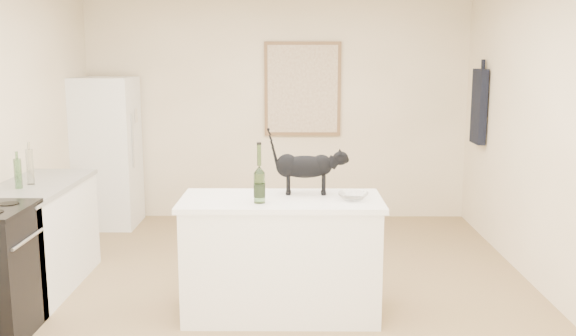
# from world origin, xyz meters

# --- Properties ---
(floor) EXTENTS (5.50, 5.50, 0.00)m
(floor) POSITION_xyz_m (0.00, 0.00, 0.00)
(floor) COLOR #8E6F4B
(floor) RESTS_ON ground
(wall_back) EXTENTS (4.50, 0.00, 4.50)m
(wall_back) POSITION_xyz_m (0.00, 2.75, 1.30)
(wall_back) COLOR #FEEAC4
(wall_back) RESTS_ON ground
(wall_front) EXTENTS (4.50, 0.00, 4.50)m
(wall_front) POSITION_xyz_m (0.00, -2.75, 1.30)
(wall_front) COLOR #FEEAC4
(wall_front) RESTS_ON ground
(wall_right) EXTENTS (0.00, 5.50, 5.50)m
(wall_right) POSITION_xyz_m (2.25, 0.00, 1.30)
(wall_right) COLOR #FEEAC4
(wall_right) RESTS_ON ground
(island_base) EXTENTS (1.44, 0.67, 0.86)m
(island_base) POSITION_xyz_m (0.10, -0.20, 0.43)
(island_base) COLOR white
(island_base) RESTS_ON floor
(island_top) EXTENTS (1.50, 0.70, 0.04)m
(island_top) POSITION_xyz_m (0.10, -0.20, 0.88)
(island_top) COLOR white
(island_top) RESTS_ON island_base
(left_cabinets) EXTENTS (0.60, 1.40, 0.86)m
(left_cabinets) POSITION_xyz_m (-1.95, 0.30, 0.43)
(left_cabinets) COLOR white
(left_cabinets) RESTS_ON floor
(left_countertop) EXTENTS (0.62, 1.44, 0.04)m
(left_countertop) POSITION_xyz_m (-1.95, 0.30, 0.88)
(left_countertop) COLOR gray
(left_countertop) RESTS_ON left_cabinets
(fridge) EXTENTS (0.68, 0.68, 1.70)m
(fridge) POSITION_xyz_m (-1.95, 2.35, 0.85)
(fridge) COLOR white
(fridge) RESTS_ON floor
(artwork_frame) EXTENTS (0.90, 0.03, 1.10)m
(artwork_frame) POSITION_xyz_m (0.30, 2.72, 1.55)
(artwork_frame) COLOR brown
(artwork_frame) RESTS_ON wall_back
(artwork_canvas) EXTENTS (0.82, 0.00, 1.02)m
(artwork_canvas) POSITION_xyz_m (0.30, 2.70, 1.55)
(artwork_canvas) COLOR beige
(artwork_canvas) RESTS_ON wall_back
(hanging_garment) EXTENTS (0.08, 0.34, 0.80)m
(hanging_garment) POSITION_xyz_m (2.19, 2.05, 1.40)
(hanging_garment) COLOR black
(hanging_garment) RESTS_ON wall_right
(black_cat) EXTENTS (0.54, 0.17, 0.38)m
(black_cat) POSITION_xyz_m (0.28, -0.05, 1.09)
(black_cat) COLOR black
(black_cat) RESTS_ON island_top
(wine_bottle) EXTENTS (0.11, 0.11, 0.39)m
(wine_bottle) POSITION_xyz_m (-0.05, -0.35, 1.09)
(wine_bottle) COLOR #285120
(wine_bottle) RESTS_ON island_top
(glass_bowl) EXTENTS (0.27, 0.27, 0.05)m
(glass_bowl) POSITION_xyz_m (0.63, -0.25, 0.93)
(glass_bowl) COLOR white
(glass_bowl) RESTS_ON island_top
(fridge_paper) EXTENTS (0.01, 0.12, 0.16)m
(fridge_paper) POSITION_xyz_m (-1.60, 2.43, 1.26)
(fridge_paper) COLOR silver
(fridge_paper) RESTS_ON fridge
(counter_bottle_cluster) EXTENTS (0.09, 0.22, 0.29)m
(counter_bottle_cluster) POSITION_xyz_m (-1.98, 0.23, 1.03)
(counter_bottle_cluster) COLOR #A5B0A3
(counter_bottle_cluster) RESTS_ON left_countertop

